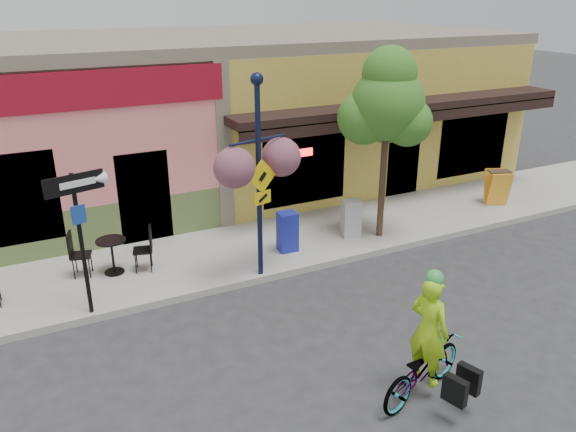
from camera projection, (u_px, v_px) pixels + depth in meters
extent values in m
plane|color=#2D2D30|center=(330.00, 280.00, 11.84)|extent=(90.00, 90.00, 0.00)
cube|color=#9E9B93|center=(288.00, 241.00, 13.47)|extent=(24.00, 3.00, 0.15)
cube|color=#A8A59E|center=(317.00, 266.00, 12.26)|extent=(24.00, 0.12, 0.15)
imported|color=maroon|center=(422.00, 368.00, 8.30)|extent=(1.91, 1.12, 0.95)
imported|color=#9FE117|center=(427.00, 345.00, 8.17)|extent=(0.57, 0.72, 1.72)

